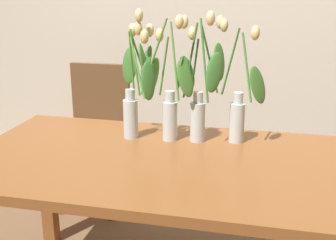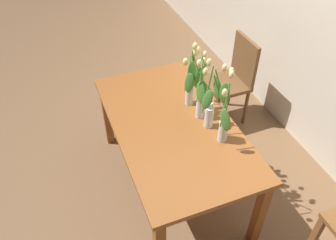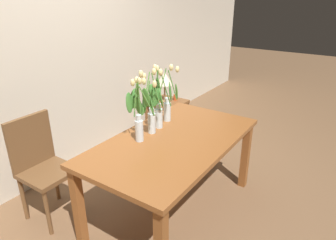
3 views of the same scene
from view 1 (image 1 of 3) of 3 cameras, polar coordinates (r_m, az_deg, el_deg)
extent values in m
cube|color=brown|center=(1.81, -1.32, -5.54)|extent=(1.60, 0.90, 0.04)
cube|color=brown|center=(2.55, -15.52, -8.25)|extent=(0.07, 0.07, 0.70)
cube|color=brown|center=(2.30, 19.91, -11.65)|extent=(0.07, 0.07, 0.70)
cylinder|color=silver|center=(1.98, 0.22, -0.12)|extent=(0.07, 0.07, 0.18)
cylinder|color=silver|center=(1.95, 0.22, 3.10)|extent=(0.04, 0.04, 0.05)
cylinder|color=silver|center=(1.99, 0.22, -0.95)|extent=(0.06, 0.06, 0.11)
cylinder|color=#56933D|center=(1.94, -0.53, 7.02)|extent=(0.05, 0.03, 0.27)
ellipsoid|color=#F4E093|center=(1.94, -1.11, 11.07)|extent=(0.04, 0.04, 0.06)
ellipsoid|color=#4C8E38|center=(1.96, -1.99, 5.81)|extent=(0.08, 0.08, 0.18)
cylinder|color=#56933D|center=(1.88, 0.90, 7.66)|extent=(0.06, 0.06, 0.33)
ellipsoid|color=#F4E093|center=(1.82, 1.49, 12.73)|extent=(0.04, 0.04, 0.06)
ellipsoid|color=#4C8E38|center=(1.87, 2.27, 5.50)|extent=(0.11, 0.07, 0.18)
cylinder|color=#56933D|center=(1.93, -1.88, 8.20)|extent=(0.13, 0.02, 0.34)
ellipsoid|color=#F4E093|center=(1.92, -3.82, 13.51)|extent=(0.04, 0.04, 0.06)
ellipsoid|color=#4C8E38|center=(1.91, -3.27, 7.56)|extent=(0.05, 0.08, 0.17)
cylinder|color=silver|center=(2.02, -4.91, 0.14)|extent=(0.07, 0.07, 0.18)
cylinder|color=silver|center=(1.99, -4.99, 3.31)|extent=(0.04, 0.04, 0.05)
cylinder|color=silver|center=(2.03, -4.88, -0.67)|extent=(0.06, 0.06, 0.11)
cylinder|color=#56933D|center=(1.98, -4.77, 7.44)|extent=(0.01, 0.05, 0.29)
ellipsoid|color=#F4E093|center=(1.98, -4.65, 11.68)|extent=(0.04, 0.04, 0.06)
ellipsoid|color=#427F33|center=(2.04, -5.07, 7.12)|extent=(0.08, 0.04, 0.17)
cylinder|color=#56933D|center=(1.98, -3.58, 7.44)|extent=(0.08, 0.07, 0.28)
ellipsoid|color=#F4E093|center=(1.98, -2.37, 11.68)|extent=(0.04, 0.04, 0.06)
ellipsoid|color=#427F33|center=(2.03, -2.86, 7.46)|extent=(0.10, 0.07, 0.18)
cylinder|color=#56933D|center=(1.96, -4.32, 7.47)|extent=(0.04, 0.02, 0.30)
ellipsoid|color=#F4E093|center=(1.93, -3.90, 11.88)|extent=(0.04, 0.04, 0.06)
ellipsoid|color=#427F33|center=(2.00, -3.05, 5.56)|extent=(0.07, 0.10, 0.18)
cylinder|color=#56933D|center=(1.90, -4.03, 6.82)|extent=(0.09, 0.09, 0.26)
ellipsoid|color=#F4E093|center=(1.82, -3.10, 10.84)|extent=(0.04, 0.04, 0.06)
ellipsoid|color=#427F33|center=(1.89, -2.61, 5.15)|extent=(0.07, 0.09, 0.17)
cylinder|color=silver|center=(1.98, 9.01, -0.36)|extent=(0.07, 0.07, 0.18)
cylinder|color=silver|center=(1.95, 9.16, 2.87)|extent=(0.04, 0.04, 0.05)
cylinder|color=silver|center=(1.99, 8.97, -1.19)|extent=(0.06, 0.06, 0.11)
cylinder|color=#478433|center=(1.88, 10.31, 6.76)|extent=(0.06, 0.07, 0.29)
ellipsoid|color=#F4E093|center=(1.82, 11.38, 11.12)|extent=(0.04, 0.04, 0.06)
ellipsoid|color=#4C8E38|center=(1.88, 11.65, 4.51)|extent=(0.11, 0.08, 0.18)
cylinder|color=#478433|center=(1.95, 8.18, 7.50)|extent=(0.08, 0.06, 0.31)
ellipsoid|color=#F4E093|center=(1.95, 7.39, 12.23)|extent=(0.04, 0.04, 0.06)
ellipsoid|color=#4C8E38|center=(1.95, 6.71, 7.58)|extent=(0.07, 0.07, 0.17)
cylinder|color=silver|center=(1.97, 3.90, -0.26)|extent=(0.07, 0.07, 0.18)
cylinder|color=silver|center=(1.94, 3.97, 2.99)|extent=(0.04, 0.04, 0.05)
cylinder|color=silver|center=(1.98, 3.88, -1.08)|extent=(0.06, 0.06, 0.11)
cylinder|color=#3D752D|center=(1.91, 2.94, 7.73)|extent=(0.07, 0.01, 0.33)
ellipsoid|color=#F4E093|center=(1.89, 2.14, 12.72)|extent=(0.04, 0.04, 0.06)
ellipsoid|color=#427F33|center=(1.90, 1.57, 6.06)|extent=(0.05, 0.11, 0.18)
cylinder|color=#3D752D|center=(1.97, 3.54, 7.14)|extent=(0.05, 0.11, 0.25)
ellipsoid|color=#F4E093|center=(2.01, 3.19, 11.25)|extent=(0.04, 0.04, 0.06)
ellipsoid|color=#427F33|center=(2.02, 2.44, 6.04)|extent=(0.11, 0.05, 0.18)
cylinder|color=#3D752D|center=(1.85, 4.79, 7.74)|extent=(0.06, 0.09, 0.35)
ellipsoid|color=#F4E093|center=(1.78, 5.59, 13.12)|extent=(0.04, 0.04, 0.06)
ellipsoid|color=#427F33|center=(1.83, 6.08, 6.20)|extent=(0.09, 0.09, 0.18)
cylinder|color=#3D752D|center=(1.95, 5.50, 7.78)|extent=(0.08, 0.09, 0.31)
ellipsoid|color=#F4E093|center=(1.97, 6.86, 12.63)|extent=(0.04, 0.04, 0.06)
ellipsoid|color=#427F33|center=(2.01, 5.78, 6.14)|extent=(0.07, 0.09, 0.18)
cube|color=brown|center=(2.86, -9.85, -2.83)|extent=(0.40, 0.40, 0.04)
cylinder|color=brown|center=(2.75, -7.63, -8.90)|extent=(0.04, 0.04, 0.43)
cylinder|color=brown|center=(2.88, -14.06, -8.06)|extent=(0.04, 0.04, 0.43)
cylinder|color=brown|center=(3.04, -5.43, -6.18)|extent=(0.04, 0.04, 0.43)
cylinder|color=brown|center=(3.16, -11.34, -5.54)|extent=(0.04, 0.04, 0.43)
cube|color=brown|center=(2.95, -8.79, 2.91)|extent=(0.40, 0.04, 0.46)
camera|label=2|loc=(2.00, 83.99, 37.68)|focal=36.97mm
camera|label=3|loc=(2.41, -71.85, 16.89)|focal=32.39mm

